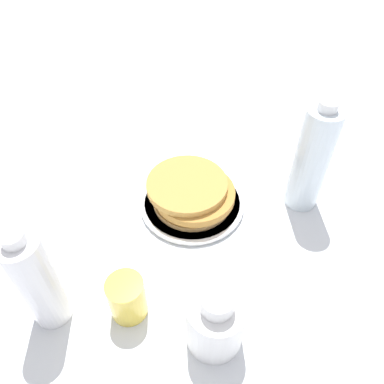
# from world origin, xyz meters

# --- Properties ---
(ground_plane) EXTENTS (4.00, 4.00, 0.00)m
(ground_plane) POSITION_xyz_m (0.00, 0.00, 0.00)
(ground_plane) COLOR white
(plate) EXTENTS (0.22, 0.22, 0.01)m
(plate) POSITION_xyz_m (-0.00, 0.01, 0.01)
(plate) COLOR white
(plate) RESTS_ON ground_plane
(pancake_stack) EXTENTS (0.18, 0.18, 0.06)m
(pancake_stack) POSITION_xyz_m (-0.00, 0.01, 0.04)
(pancake_stack) COLOR #AD834B
(pancake_stack) RESTS_ON plate
(juice_glass) EXTENTS (0.06, 0.06, 0.08)m
(juice_glass) POSITION_xyz_m (-0.21, -0.14, 0.04)
(juice_glass) COLOR yellow
(juice_glass) RESTS_ON ground_plane
(cream_jug) EXTENTS (0.09, 0.09, 0.13)m
(cream_jug) POSITION_xyz_m (-0.12, -0.26, 0.06)
(cream_jug) COLOR white
(cream_jug) RESTS_ON ground_plane
(water_bottle_near) EXTENTS (0.06, 0.06, 0.22)m
(water_bottle_near) POSITION_xyz_m (-0.33, -0.08, 0.10)
(water_bottle_near) COLOR white
(water_bottle_near) RESTS_ON ground_plane
(water_bottle_mid) EXTENTS (0.07, 0.07, 0.25)m
(water_bottle_mid) POSITION_xyz_m (0.21, -0.10, 0.12)
(water_bottle_mid) COLOR silver
(water_bottle_mid) RESTS_ON ground_plane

